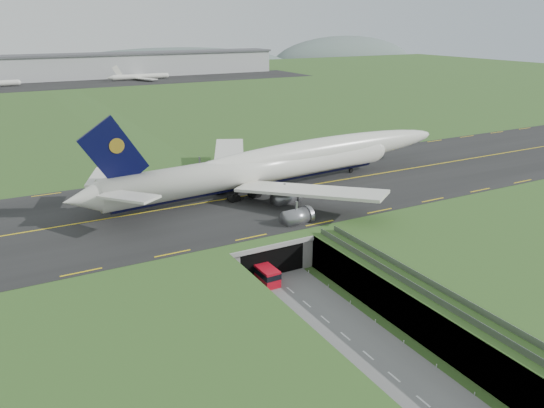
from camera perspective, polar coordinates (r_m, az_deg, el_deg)
ground at (r=85.07m, az=2.68°, el=-9.94°), size 900.00×900.00×0.00m
airfield_deck at (r=83.65m, az=2.71°, el=-8.14°), size 800.00×800.00×6.00m
trench_road at (r=79.58m, az=5.53°, el=-12.14°), size 12.00×75.00×0.20m
taxiway at (r=109.75m, az=-6.19°, el=0.30°), size 800.00×44.00×0.18m
tunnel_portal at (r=96.81m, az=-2.41°, el=-3.98°), size 17.00×22.30×6.00m
guideway at (r=75.78m, az=17.72°, el=-10.21°), size 3.00×53.00×7.05m
jumbo_jet at (r=117.37m, az=1.16°, el=4.38°), size 94.83×60.76×20.17m
shuttle_tram at (r=88.74m, az=-0.89°, el=-7.44°), size 2.84×7.17×2.92m
cargo_terminal at (r=365.91m, az=-23.00°, el=13.37°), size 320.00×67.00×15.60m
distant_hills at (r=506.14m, az=-17.06°, el=13.17°), size 700.00×91.00×60.00m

